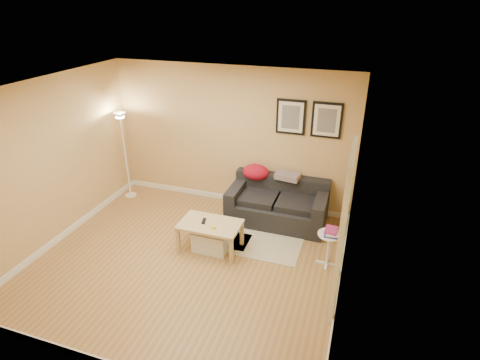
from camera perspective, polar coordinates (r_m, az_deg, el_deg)
The scene contains 24 objects.
floor at distance 6.07m, azimuth -7.64°, elevation -11.59°, with size 4.50×4.50×0.00m, color #A48046.
ceiling at distance 4.96m, azimuth -9.42°, elevation 13.06°, with size 4.50×4.50×0.00m, color white.
wall_back at distance 7.09m, azimuth -1.28°, elevation 6.28°, with size 4.50×4.50×0.00m, color tan.
wall_front at distance 3.99m, azimuth -21.46°, elevation -12.64°, with size 4.50×4.50×0.00m, color tan.
wall_left at distance 6.66m, azimuth -26.08°, elevation 2.24°, with size 4.00×4.00×0.00m, color tan.
wall_right at distance 4.89m, azimuth 15.98°, elevation -4.21°, with size 4.00×4.00×0.00m, color tan.
baseboard_back at distance 7.59m, azimuth -1.21°, elevation -2.68°, with size 4.50×0.02×0.10m, color white.
baseboard_left at distance 7.19m, azimuth -24.11°, elevation -6.92°, with size 0.02×4.00×0.10m, color white.
baseboard_right at distance 5.60m, azimuth 14.29°, elevation -15.35°, with size 0.02×4.00×0.10m, color white.
sofa at distance 6.80m, azimuth 5.55°, elevation -3.30°, with size 1.70×0.90×0.75m, color black, non-canonical shape.
red_throw at distance 6.96m, azimuth 2.36°, elevation 1.17°, with size 0.48×0.36×0.28m, color #B21035, non-canonical shape.
plaid_throw at distance 6.83m, azimuth 7.07°, elevation 0.58°, with size 0.42×0.26×0.10m, color tan, non-canonical shape.
framed_print_left at distance 6.64m, azimuth 7.54°, elevation 9.24°, with size 0.50×0.04×0.60m, color black, non-canonical shape.
framed_print_right at distance 6.56m, azimuth 12.73°, elevation 8.63°, with size 0.50×0.04×0.60m, color black, non-canonical shape.
area_rug at distance 6.35m, azimuth 3.30°, elevation -9.44°, with size 1.25×0.85×0.01m, color #C0BA98.
green_runner at distance 6.45m, azimuth -1.80°, elevation -8.78°, with size 0.70×0.50×0.01m, color #668C4C.
coffee_table at distance 6.13m, azimuth -4.38°, elevation -8.29°, with size 0.95×0.58×0.47m, color tan, non-canonical shape.
remote_control at distance 6.05m, azimuth -5.37°, elevation -6.06°, with size 0.05×0.16×0.02m, color black.
tape_roll at distance 5.88m, azimuth -3.92°, elevation -6.99°, with size 0.07×0.07×0.03m, color yellow.
storage_bin at distance 6.16m, azimuth -4.24°, elevation -8.82°, with size 0.56×0.41×0.35m, color white, non-canonical shape.
side_table at distance 5.92m, azimuth 12.91°, elevation -9.96°, with size 0.35×0.35×0.54m, color white, non-canonical shape.
book_stack at distance 5.75m, azimuth 13.41°, elevation -7.44°, with size 0.19×0.26×0.08m, color #34339A, non-canonical shape.
floor_lamp at distance 7.75m, azimuth -16.55°, elevation 3.10°, with size 0.22×0.22×1.73m, color white, non-canonical shape.
doorway at distance 4.90m, azimuth 14.88°, elevation -7.76°, with size 0.12×1.01×2.13m, color white, non-canonical shape.
Camera 1 is at (2.27, -4.28, 3.66)m, focal length 28.83 mm.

